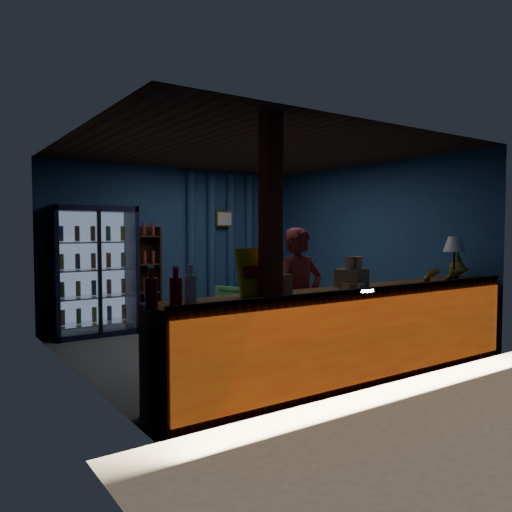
{
  "coord_description": "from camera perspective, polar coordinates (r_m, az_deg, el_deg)",
  "views": [
    {
      "loc": [
        -3.7,
        -5.55,
        1.55
      ],
      "look_at": [
        -0.05,
        -0.2,
        1.21
      ],
      "focal_mm": 35.0,
      "sensor_mm": 36.0,
      "label": 1
    }
  ],
  "objects": [
    {
      "name": "green_chair",
      "position": [
        8.37,
        -1.33,
        -5.4
      ],
      "size": [
        0.92,
        0.93,
        0.66
      ],
      "primitive_type": "imported",
      "rotation": [
        0.0,
        0.0,
        3.51
      ],
      "color": "#5BB75C",
      "rests_on": "ground"
    },
    {
      "name": "bottle_shelf",
      "position": [
        8.21,
        -12.77,
        -2.37
      ],
      "size": [
        0.5,
        0.28,
        1.6
      ],
      "color": "#311B0F",
      "rests_on": "ground"
    },
    {
      "name": "framed_picture",
      "position": [
        8.9,
        -3.58,
        4.27
      ],
      "size": [
        0.36,
        0.04,
        0.28
      ],
      "color": "#B6902D",
      "rests_on": "room_walls"
    },
    {
      "name": "side_table",
      "position": [
        8.62,
        0.51,
        -5.82
      ],
      "size": [
        0.52,
        0.39,
        0.54
      ],
      "color": "#311B0F",
      "rests_on": "ground"
    },
    {
      "name": "snack_box_centre",
      "position": [
        4.7,
        2.07,
        -3.06
      ],
      "size": [
        0.33,
        0.29,
        0.3
      ],
      "color": "#9C6E4B",
      "rests_on": "counter"
    },
    {
      "name": "table_lamp",
      "position": [
        6.52,
        21.73,
        1.08
      ],
      "size": [
        0.27,
        0.27,
        0.52
      ],
      "color": "black",
      "rests_on": "counter"
    },
    {
      "name": "pineapple",
      "position": [
        6.92,
        22.02,
        -1.03
      ],
      "size": [
        0.2,
        0.2,
        0.34
      ],
      "color": "#99631B",
      "rests_on": "counter"
    },
    {
      "name": "room_walls",
      "position": [
        6.67,
        -0.63,
        3.15
      ],
      "size": [
        4.6,
        4.6,
        4.6
      ],
      "color": "navy",
      "rests_on": "ground"
    },
    {
      "name": "beverage_cooler",
      "position": [
        7.79,
        -18.22,
        -1.7
      ],
      "size": [
        1.2,
        0.62,
        1.9
      ],
      "color": "black",
      "rests_on": "ground"
    },
    {
      "name": "snack_box_left",
      "position": [
        5.25,
        10.89,
        -2.37
      ],
      "size": [
        0.38,
        0.34,
        0.33
      ],
      "color": "#9C6E4B",
      "rests_on": "counter"
    },
    {
      "name": "ground",
      "position": [
        6.85,
        -0.62,
        -10.1
      ],
      "size": [
        4.6,
        4.6,
        0.0
      ],
      "primitive_type": "plane",
      "color": "#515154",
      "rests_on": "ground"
    },
    {
      "name": "support_post",
      "position": [
        4.51,
        1.67,
        -0.2
      ],
      "size": [
        0.16,
        0.16,
        2.6
      ],
      "primitive_type": "cube",
      "color": "maroon",
      "rests_on": "ground"
    },
    {
      "name": "soda_bottles",
      "position": [
        3.96,
        -9.48,
        -3.86
      ],
      "size": [
        0.44,
        0.18,
        0.33
      ],
      "color": "red",
      "rests_on": "counter"
    },
    {
      "name": "curtain_folds",
      "position": [
        9.01,
        -2.9,
        1.4
      ],
      "size": [
        1.74,
        0.14,
        2.5
      ],
      "color": "navy",
      "rests_on": "room_walls"
    },
    {
      "name": "pastry_tray",
      "position": [
        5.09,
        10.9,
        -3.57
      ],
      "size": [
        0.45,
        0.45,
        0.07
      ],
      "color": "silver",
      "rests_on": "counter"
    },
    {
      "name": "banana_bunches",
      "position": [
        6.31,
        20.96,
        -1.9
      ],
      "size": [
        0.78,
        0.3,
        0.17
      ],
      "color": "gold",
      "rests_on": "counter"
    },
    {
      "name": "yellow_sign",
      "position": [
        4.64,
        0.52,
        -1.75
      ],
      "size": [
        0.55,
        0.19,
        0.43
      ],
      "color": "yellow",
      "rests_on": "counter"
    },
    {
      "name": "shopkeeper",
      "position": [
        5.5,
        5.03,
        -4.98
      ],
      "size": [
        0.58,
        0.39,
        1.58
      ],
      "primitive_type": "imported",
      "rotation": [
        0.0,
        0.0,
        -0.02
      ],
      "color": "maroon",
      "rests_on": "ground"
    },
    {
      "name": "counter",
      "position": [
        5.3,
        11.05,
        -8.76
      ],
      "size": [
        4.4,
        0.57,
        0.99
      ],
      "color": "brown",
      "rests_on": "ground"
    }
  ]
}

